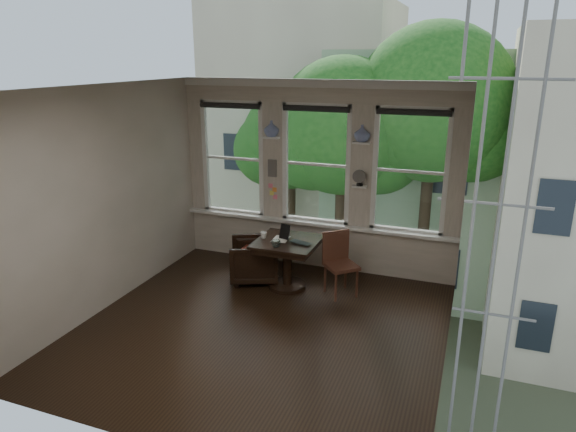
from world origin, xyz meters
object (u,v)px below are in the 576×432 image
at_px(laptop, 298,244).
at_px(side_chair_right, 341,265).
at_px(table, 287,264).
at_px(mug, 264,235).
at_px(armchair_left, 254,260).

bearing_deg(laptop, side_chair_right, 32.31).
height_order(table, mug, mug).
height_order(armchair_left, mug, mug).
xyz_separation_m(armchair_left, laptop, (0.79, -0.18, 0.43)).
xyz_separation_m(laptop, mug, (-0.58, 0.09, 0.03)).
bearing_deg(table, side_chair_right, 2.93).
bearing_deg(armchair_left, mug, 43.14).
bearing_deg(laptop, table, 170.31).
relative_size(armchair_left, laptop, 2.21).
bearing_deg(laptop, mug, -170.35).
bearing_deg(mug, laptop, -8.46).
height_order(side_chair_right, mug, side_chair_right).
height_order(laptop, mug, mug).
bearing_deg(side_chair_right, mug, 140.47).
distance_m(side_chair_right, mug, 1.23).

